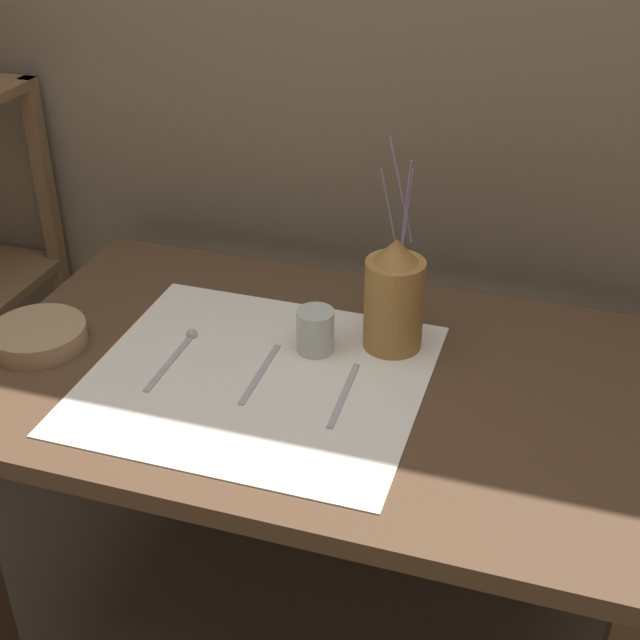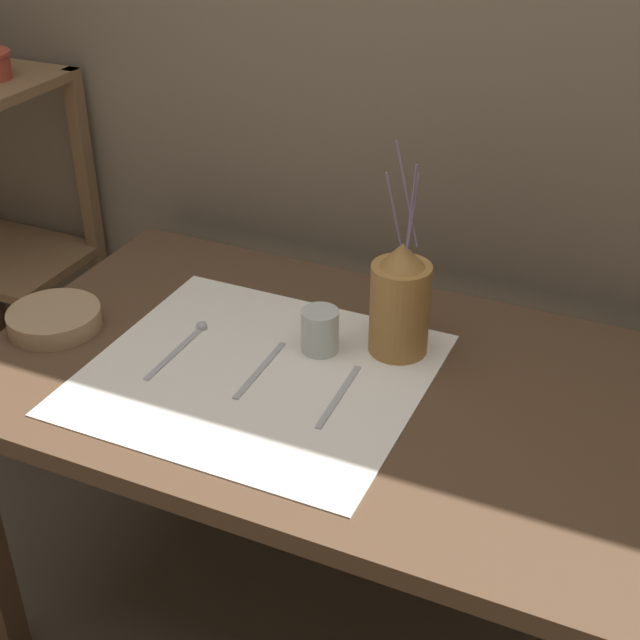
# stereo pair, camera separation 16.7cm
# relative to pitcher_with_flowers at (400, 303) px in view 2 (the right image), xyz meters

# --- Properties ---
(ground_plane) EXTENTS (12.00, 12.00, 0.00)m
(ground_plane) POSITION_rel_pitcher_with_flowers_xyz_m (-0.11, -0.14, -0.84)
(ground_plane) COLOR brown
(stone_wall_back) EXTENTS (7.00, 0.06, 2.40)m
(stone_wall_back) POSITION_rel_pitcher_with_flowers_xyz_m (-0.11, 0.39, 0.36)
(stone_wall_back) COLOR #6B5E4C
(stone_wall_back) RESTS_ON ground_plane
(wooden_table) EXTENTS (1.34, 0.83, 0.72)m
(wooden_table) POSITION_rel_pitcher_with_flowers_xyz_m (-0.11, -0.14, -0.20)
(wooden_table) COLOR #4C3523
(wooden_table) RESTS_ON ground_plane
(linen_cloth) EXTENTS (0.64, 0.58, 0.00)m
(linen_cloth) POSITION_rel_pitcher_with_flowers_xyz_m (-0.22, -0.19, -0.11)
(linen_cloth) COLOR white
(linen_cloth) RESTS_ON wooden_table
(pitcher_with_flowers) EXTENTS (0.12, 0.12, 0.44)m
(pitcher_with_flowers) POSITION_rel_pitcher_with_flowers_xyz_m (0.00, 0.00, 0.00)
(pitcher_with_flowers) COLOR olive
(pitcher_with_flowers) RESTS_ON wooden_table
(wooden_bowl) EXTENTS (0.19, 0.19, 0.04)m
(wooden_bowl) POSITION_rel_pitcher_with_flowers_xyz_m (-0.69, -0.21, -0.09)
(wooden_bowl) COLOR #9E7F5B
(wooden_bowl) RESTS_ON wooden_table
(glass_tumbler_near) EXTENTS (0.08, 0.08, 0.09)m
(glass_tumbler_near) POSITION_rel_pitcher_with_flowers_xyz_m (-0.14, -0.07, -0.06)
(glass_tumbler_near) COLOR #B7C1BC
(glass_tumbler_near) RESTS_ON wooden_table
(spoon_inner) EXTENTS (0.02, 0.22, 0.02)m
(spoon_inner) POSITION_rel_pitcher_with_flowers_xyz_m (-0.40, -0.14, -0.11)
(spoon_inner) COLOR #A8A8AD
(spoon_inner) RESTS_ON wooden_table
(fork_inner) EXTENTS (0.02, 0.21, 0.00)m
(fork_inner) POSITION_rel_pitcher_with_flowers_xyz_m (-0.22, -0.18, -0.11)
(fork_inner) COLOR #A8A8AD
(fork_inner) RESTS_ON wooden_table
(knife_center) EXTENTS (0.02, 0.21, 0.00)m
(knife_center) POSITION_rel_pitcher_with_flowers_xyz_m (-0.04, -0.20, -0.11)
(knife_center) COLOR #A8A8AD
(knife_center) RESTS_ON wooden_table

